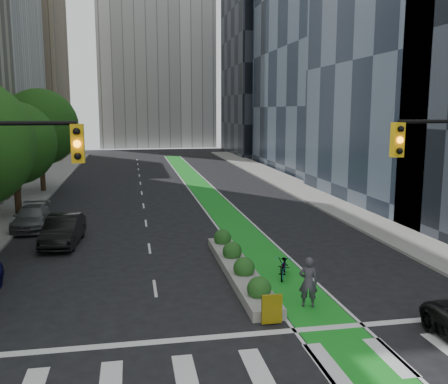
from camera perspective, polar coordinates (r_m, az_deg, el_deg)
name	(u,v)px	position (r m, az deg, el deg)	size (l,w,h in m)	color
ground	(249,353)	(15.62, 2.90, -17.88)	(160.00, 160.00, 0.00)	black
sidewalk_left	(16,207)	(40.06, -22.65, -1.56)	(3.60, 90.00, 0.15)	gray
sidewalk_right	(318,197)	(41.95, 10.69, -0.53)	(3.60, 90.00, 0.15)	gray
bike_lane_paint	(204,191)	(44.53, -2.29, 0.10)	(2.20, 70.00, 0.01)	#1A9323
building_tan_far	(13,70)	(81.45, -22.95, 12.73)	(14.00, 16.00, 26.00)	tan
building_dark_end	(272,68)	(85.04, 5.55, 13.91)	(14.00, 18.00, 28.00)	black
tree_midfar	(14,143)	(36.40, -22.86, 5.15)	(5.60, 5.60, 7.76)	black
tree_far	(40,127)	(46.17, -20.31, 6.96)	(6.60, 6.60, 9.00)	black
median_planter	(239,267)	(22.08, 1.70, -8.52)	(1.20, 10.26, 1.10)	gray
bicycle	(284,266)	(21.91, 6.86, -8.34)	(0.68, 1.96, 1.03)	gray
cyclist	(308,282)	(18.73, 9.61, -10.11)	(0.69, 0.45, 1.90)	#3B3540
parked_car_left_mid	(63,230)	(28.14, -17.90, -4.18)	(1.66, 4.76, 1.57)	black
parked_car_left_far	(32,218)	(32.54, -21.14, -2.75)	(1.92, 4.72, 1.37)	#595C5F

